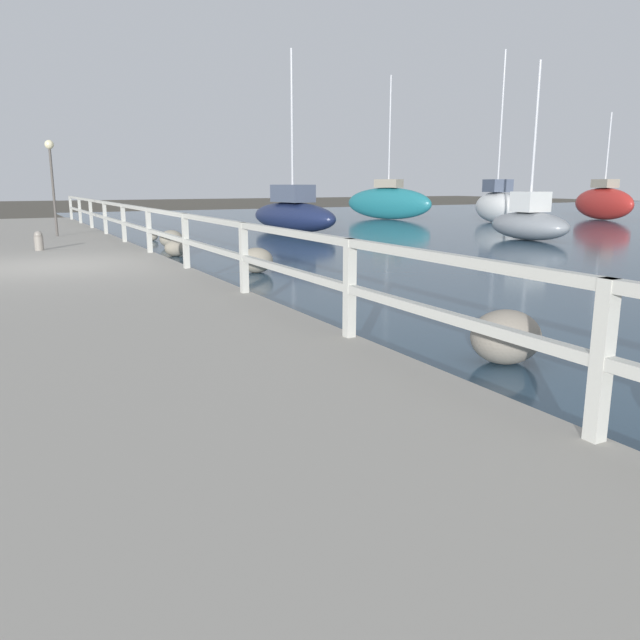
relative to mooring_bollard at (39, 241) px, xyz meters
The scene contains 15 objects.
ground_plane 3.19m from the mooring_bollard, 90.45° to the right, with size 120.00×120.00×0.00m, color #4C473D.
dock_walkway 3.16m from the mooring_bollard, 90.45° to the right, with size 4.58×36.00×0.30m.
railing 3.84m from the mooring_bollard, 55.44° to the right, with size 0.10×32.50×0.99m.
boulder_downstream 5.41m from the mooring_bollard, 44.27° to the right, with size 0.70×0.63×0.52m.
boulder_far_strip 11.76m from the mooring_bollard, 71.97° to the right, with size 0.75×0.67×0.56m.
boulder_water_edge 5.96m from the mooring_bollard, 52.01° to the left, with size 0.36×0.33×0.27m.
boulder_near_dock 3.19m from the mooring_bollard, ahead, with size 0.55×0.50×0.42m.
boulder_upstream 4.26m from the mooring_bollard, 31.15° to the left, with size 0.67×0.61×0.50m.
mooring_bollard is the anchor object (origin of this frame).
dock_lamp 4.47m from the mooring_bollard, 79.34° to the left, with size 0.25×0.25×2.72m.
sailboat_navy 10.98m from the mooring_bollard, 32.41° to the left, with size 2.13×5.23×6.56m.
sailboat_gray 14.64m from the mooring_bollard, ahead, with size 1.39×3.14×5.55m.
sailboat_white 21.25m from the mooring_bollard, 18.20° to the left, with size 2.33×3.81×7.65m.
sailboat_teal 20.63m from the mooring_bollard, 33.29° to the left, with size 2.78×5.12×7.01m.
sailboat_red 27.30m from the mooring_bollard, 12.51° to the left, with size 2.08×4.46×5.22m.
Camera 1 is at (-0.93, -12.67, 1.83)m, focal length 35.00 mm.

